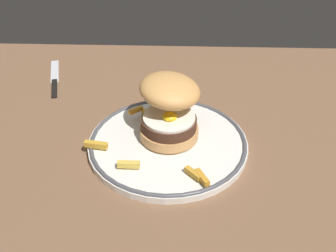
# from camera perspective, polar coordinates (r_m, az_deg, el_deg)

# --- Properties ---
(ground_plane) EXTENTS (1.38, 0.95, 0.04)m
(ground_plane) POSITION_cam_1_polar(r_m,az_deg,el_deg) (0.73, 2.71, -6.27)
(ground_plane) COLOR brown
(dinner_plate) EXTENTS (0.29, 0.29, 0.02)m
(dinner_plate) POSITION_cam_1_polar(r_m,az_deg,el_deg) (0.74, 0.00, -2.36)
(dinner_plate) COLOR white
(dinner_plate) RESTS_ON ground_plane
(burger) EXTENTS (0.13, 0.14, 0.11)m
(burger) POSITION_cam_1_polar(r_m,az_deg,el_deg) (0.73, 0.20, 2.67)
(burger) COLOR tan
(burger) RESTS_ON dinner_plate
(fries_pile) EXTENTS (0.22, 0.24, 0.02)m
(fries_pile) POSITION_cam_1_polar(r_m,az_deg,el_deg) (0.74, -1.94, -1.09)
(fries_pile) COLOR yellow
(fries_pile) RESTS_ON dinner_plate
(knife) EXTENTS (0.06, 0.18, 0.01)m
(knife) POSITION_cam_1_polar(r_m,az_deg,el_deg) (0.98, -15.43, 6.09)
(knife) COLOR black
(knife) RESTS_ON ground_plane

